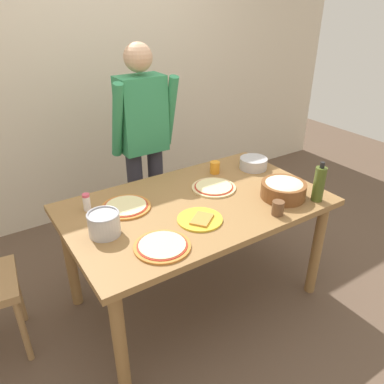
# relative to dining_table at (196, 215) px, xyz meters

# --- Properties ---
(ground) EXTENTS (8.00, 8.00, 0.00)m
(ground) POSITION_rel_dining_table_xyz_m (0.00, 0.00, -0.67)
(ground) COLOR brown
(wall_back) EXTENTS (5.60, 0.10, 2.60)m
(wall_back) POSITION_rel_dining_table_xyz_m (0.00, 1.60, 0.63)
(wall_back) COLOR beige
(wall_back) RESTS_ON ground
(dining_table) EXTENTS (1.60, 0.96, 0.76)m
(dining_table) POSITION_rel_dining_table_xyz_m (0.00, 0.00, 0.00)
(dining_table) COLOR olive
(dining_table) RESTS_ON ground
(person_cook) EXTENTS (0.49, 0.25, 1.62)m
(person_cook) POSITION_rel_dining_table_xyz_m (0.03, 0.76, 0.27)
(person_cook) COLOR #2D2D38
(person_cook) RESTS_ON ground
(pizza_raw_on_board) EXTENTS (0.29, 0.29, 0.02)m
(pizza_raw_on_board) POSITION_rel_dining_table_xyz_m (0.20, 0.09, 0.10)
(pizza_raw_on_board) COLOR beige
(pizza_raw_on_board) RESTS_ON dining_table
(pizza_cooked_on_tray) EXTENTS (0.30, 0.30, 0.02)m
(pizza_cooked_on_tray) POSITION_rel_dining_table_xyz_m (-0.39, 0.17, 0.10)
(pizza_cooked_on_tray) COLOR #C67A33
(pizza_cooked_on_tray) RESTS_ON dining_table
(pizza_second_cooked) EXTENTS (0.29, 0.29, 0.02)m
(pizza_second_cooked) POSITION_rel_dining_table_xyz_m (-0.40, -0.29, 0.10)
(pizza_second_cooked) COLOR #C67A33
(pizza_second_cooked) RESTS_ON dining_table
(plate_with_slice) EXTENTS (0.26, 0.26, 0.02)m
(plate_with_slice) POSITION_rel_dining_table_xyz_m (-0.10, -0.19, 0.10)
(plate_with_slice) COLOR gold
(plate_with_slice) RESTS_ON dining_table
(popcorn_bowl) EXTENTS (0.28, 0.28, 0.11)m
(popcorn_bowl) POSITION_rel_dining_table_xyz_m (0.49, -0.24, 0.15)
(popcorn_bowl) COLOR brown
(popcorn_bowl) RESTS_ON dining_table
(mixing_bowl_steel) EXTENTS (0.20, 0.20, 0.08)m
(mixing_bowl_steel) POSITION_rel_dining_table_xyz_m (0.63, 0.20, 0.13)
(mixing_bowl_steel) COLOR #B7B7BC
(mixing_bowl_steel) RESTS_ON dining_table
(olive_oil_bottle) EXTENTS (0.07, 0.07, 0.26)m
(olive_oil_bottle) POSITION_rel_dining_table_xyz_m (0.64, -0.38, 0.20)
(olive_oil_bottle) COLOR #47561E
(olive_oil_bottle) RESTS_ON dining_table
(steel_pot) EXTENTS (0.17, 0.17, 0.13)m
(steel_pot) POSITION_rel_dining_table_xyz_m (-0.60, -0.02, 0.16)
(steel_pot) COLOR #B7B7BC
(steel_pot) RESTS_ON dining_table
(cup_orange) EXTENTS (0.07, 0.07, 0.08)m
(cup_orange) POSITION_rel_dining_table_xyz_m (0.35, 0.29, 0.13)
(cup_orange) COLOR orange
(cup_orange) RESTS_ON dining_table
(cup_small_brown) EXTENTS (0.07, 0.07, 0.08)m
(cup_small_brown) POSITION_rel_dining_table_xyz_m (0.31, -0.38, 0.13)
(cup_small_brown) COLOR brown
(cup_small_brown) RESTS_ON dining_table
(salt_shaker) EXTENTS (0.04, 0.04, 0.11)m
(salt_shaker) POSITION_rel_dining_table_xyz_m (-0.59, 0.28, 0.14)
(salt_shaker) COLOR white
(salt_shaker) RESTS_ON dining_table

